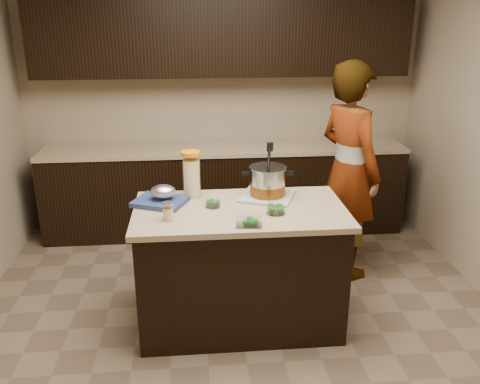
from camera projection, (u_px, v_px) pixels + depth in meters
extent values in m
plane|color=brown|center=(240.00, 320.00, 3.80)|extent=(4.00, 4.00, 0.00)
cube|color=tan|center=(222.00, 96.00, 5.21)|extent=(4.00, 0.04, 2.70)
cube|color=tan|center=(303.00, 319.00, 1.46)|extent=(4.00, 0.04, 2.70)
cube|color=black|center=(225.00, 190.00, 5.24)|extent=(3.60, 0.60, 0.86)
cube|color=tan|center=(224.00, 148.00, 5.09)|extent=(3.60, 0.63, 0.04)
cube|color=black|center=(223.00, 36.00, 4.84)|extent=(3.60, 0.35, 0.75)
cube|color=black|center=(240.00, 269.00, 3.65)|extent=(1.40, 0.75, 0.86)
cube|color=tan|center=(240.00, 211.00, 3.50)|extent=(1.46, 0.81, 0.04)
cube|color=#5B8559|center=(267.00, 196.00, 3.69)|extent=(0.47, 0.47, 0.02)
cylinder|color=#B7B7BC|center=(268.00, 182.00, 3.66)|extent=(0.26, 0.26, 0.20)
cylinder|color=brown|center=(268.00, 189.00, 3.68)|extent=(0.27, 0.27, 0.08)
cylinder|color=#B7B7BC|center=(268.00, 168.00, 3.62)|extent=(0.28, 0.28, 0.01)
cube|color=black|center=(246.00, 174.00, 3.63)|extent=(0.06, 0.03, 0.03)
cube|color=black|center=(290.00, 173.00, 3.64)|extent=(0.06, 0.03, 0.03)
cylinder|color=black|center=(269.00, 161.00, 3.58)|extent=(0.03, 0.11, 0.24)
cylinder|color=#D6CE82|center=(192.00, 178.00, 3.68)|extent=(0.14, 0.14, 0.27)
cylinder|color=white|center=(192.00, 176.00, 3.67)|extent=(0.16, 0.16, 0.31)
cylinder|color=orange|center=(191.00, 154.00, 3.62)|extent=(0.16, 0.16, 0.02)
cylinder|color=#D6CE82|center=(168.00, 214.00, 3.29)|extent=(0.07, 0.07, 0.08)
cylinder|color=white|center=(168.00, 212.00, 3.28)|extent=(0.08, 0.08, 0.11)
cylinder|color=silver|center=(168.00, 203.00, 3.26)|extent=(0.09, 0.09, 0.02)
cylinder|color=silver|center=(213.00, 204.00, 3.51)|extent=(0.11, 0.11, 0.05)
cylinder|color=silver|center=(276.00, 209.00, 3.39)|extent=(0.17, 0.17, 0.06)
cube|color=silver|center=(249.00, 221.00, 3.21)|extent=(0.17, 0.13, 0.06)
cube|color=navy|center=(160.00, 202.00, 3.57)|extent=(0.42, 0.39, 0.03)
ellipsoid|color=silver|center=(163.00, 193.00, 3.54)|extent=(0.18, 0.14, 0.10)
imported|color=gray|center=(349.00, 171.00, 4.25)|extent=(0.67, 0.79, 1.83)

